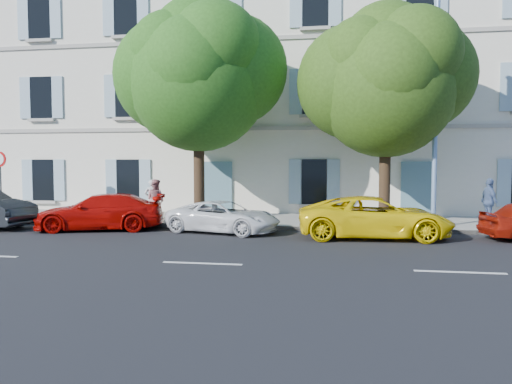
% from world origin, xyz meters
% --- Properties ---
extents(ground, '(90.00, 90.00, 0.00)m').
position_xyz_m(ground, '(0.00, 0.00, 0.00)').
color(ground, black).
extents(sidewalk, '(36.00, 4.50, 0.15)m').
position_xyz_m(sidewalk, '(0.00, 4.45, 0.07)').
color(sidewalk, '#A09E96').
rests_on(sidewalk, ground).
extents(kerb, '(36.00, 0.16, 0.16)m').
position_xyz_m(kerb, '(0.00, 2.28, 0.08)').
color(kerb, '#9E998E').
rests_on(kerb, ground).
extents(building, '(28.00, 7.00, 12.00)m').
position_xyz_m(building, '(0.00, 10.20, 6.00)').
color(building, silver).
rests_on(building, ground).
extents(car_red_coupe, '(4.90, 2.96, 1.33)m').
position_xyz_m(car_red_coupe, '(-5.29, 1.20, 0.66)').
color(car_red_coupe, '#AC0904').
rests_on(car_red_coupe, ground).
extents(car_white_coupe, '(4.35, 2.83, 1.11)m').
position_xyz_m(car_white_coupe, '(-0.70, 1.31, 0.56)').
color(car_white_coupe, white).
rests_on(car_white_coupe, ground).
extents(car_yellow_supercar, '(5.06, 2.56, 1.37)m').
position_xyz_m(car_yellow_supercar, '(4.45, 0.86, 0.69)').
color(car_yellow_supercar, yellow).
rests_on(car_yellow_supercar, ground).
extents(tree_left, '(5.47, 5.47, 8.48)m').
position_xyz_m(tree_left, '(-2.19, 3.41, 5.61)').
color(tree_left, '#3A2819').
rests_on(tree_left, sidewalk).
extents(tree_right, '(5.08, 5.08, 7.83)m').
position_xyz_m(tree_right, '(4.96, 3.22, 5.17)').
color(tree_right, '#3A2819').
rests_on(tree_right, sidewalk).
extents(road_sign, '(0.64, 0.12, 2.77)m').
position_xyz_m(road_sign, '(-10.48, 2.79, 2.14)').
color(road_sign, '#383A3D').
rests_on(road_sign, sidewalk).
extents(street_lamp, '(0.42, 1.85, 8.62)m').
position_xyz_m(street_lamp, '(6.62, 2.58, 5.03)').
color(street_lamp, '#7293BF').
rests_on(street_lamp, sidewalk).
extents(pedestrian_a, '(0.70, 0.63, 1.61)m').
position_xyz_m(pedestrian_a, '(-4.31, 3.77, 0.96)').
color(pedestrian_a, silver).
rests_on(pedestrian_a, sidewalk).
extents(pedestrian_b, '(0.95, 0.85, 1.64)m').
position_xyz_m(pedestrian_b, '(-4.00, 3.39, 0.97)').
color(pedestrian_b, '#AB6D6F').
rests_on(pedestrian_b, sidewalk).
extents(pedestrian_c, '(0.63, 1.08, 1.73)m').
position_xyz_m(pedestrian_c, '(8.83, 3.96, 1.02)').
color(pedestrian_c, slate).
rests_on(pedestrian_c, sidewalk).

